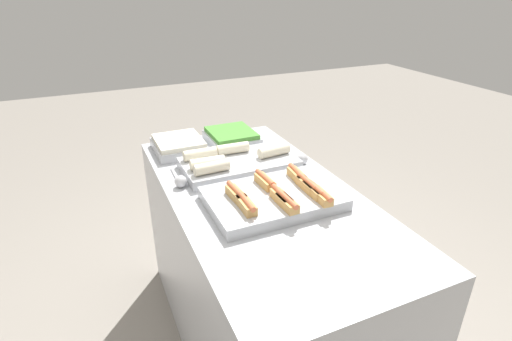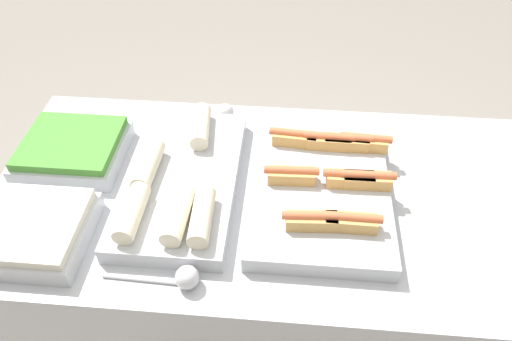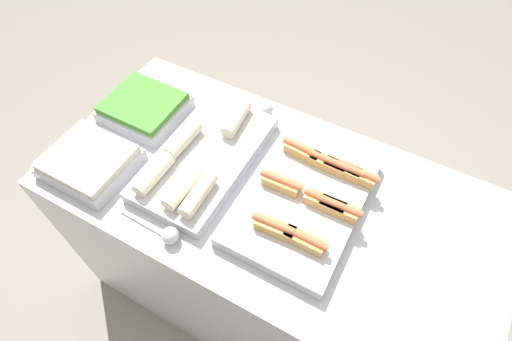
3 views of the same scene
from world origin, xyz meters
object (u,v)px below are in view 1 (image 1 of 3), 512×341
Objects in this scene: serving_spoon_near at (180,181)px; tray_wraps at (236,162)px; serving_spoon_far at (301,158)px; tray_side_front at (179,145)px; tray_hotdogs at (275,197)px; tray_side_back at (231,137)px.

tray_wraps is at bearing 102.24° from serving_spoon_near.
serving_spoon_far is (0.07, 0.33, -0.01)m from tray_wraps.
serving_spoon_far is at bearing 52.53° from tray_side_front.
tray_wraps is 0.40m from tray_side_front.
tray_wraps reaches higher than serving_spoon_far.
serving_spoon_near is (-0.32, -0.32, -0.01)m from tray_hotdogs.
tray_wraps is 0.34m from serving_spoon_far.
tray_side_front reaches higher than serving_spoon_far.
serving_spoon_near is at bearing -90.31° from serving_spoon_far.
serving_spoon_near is at bearing -135.08° from tray_hotdogs.
tray_hotdogs is 0.46m from serving_spoon_near.
tray_hotdogs is at bearing -44.03° from serving_spoon_far.
tray_hotdogs is at bearing 3.07° from tray_wraps.
tray_hotdogs reaches higher than tray_side_front.
tray_side_front is at bearing -90.00° from tray_side_back.
tray_wraps is 2.30× the size of serving_spoon_far.
tray_wraps reaches higher than tray_side_front.
tray_side_back is 1.25× the size of serving_spoon_near.
tray_hotdogs is at bearing 44.92° from serving_spoon_near.
serving_spoon_far is (0.41, 0.53, -0.01)m from tray_side_front.
tray_hotdogs reaches higher than serving_spoon_far.
tray_side_back is at bearing 135.07° from serving_spoon_near.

